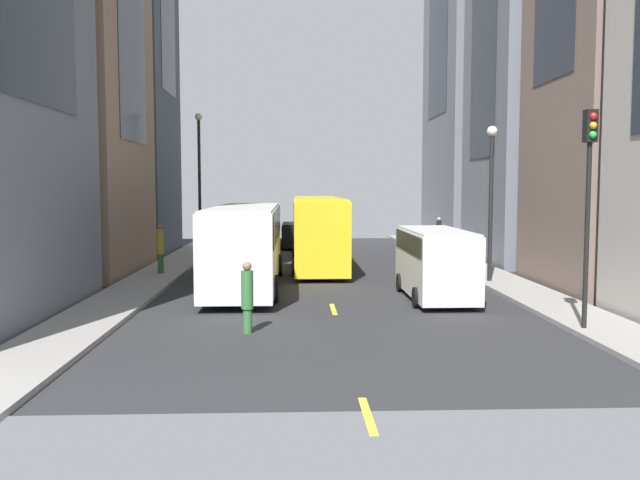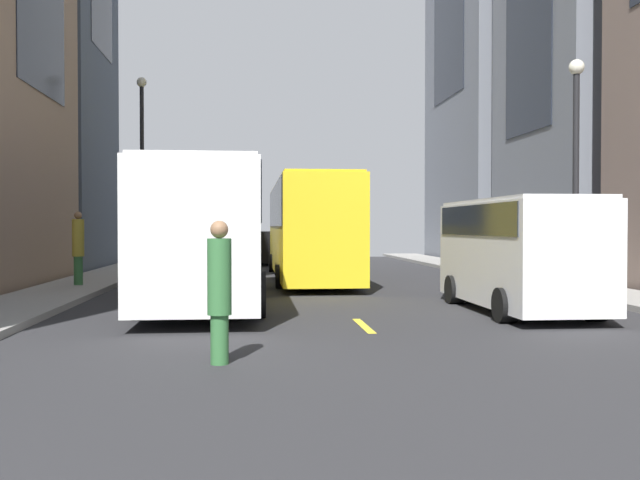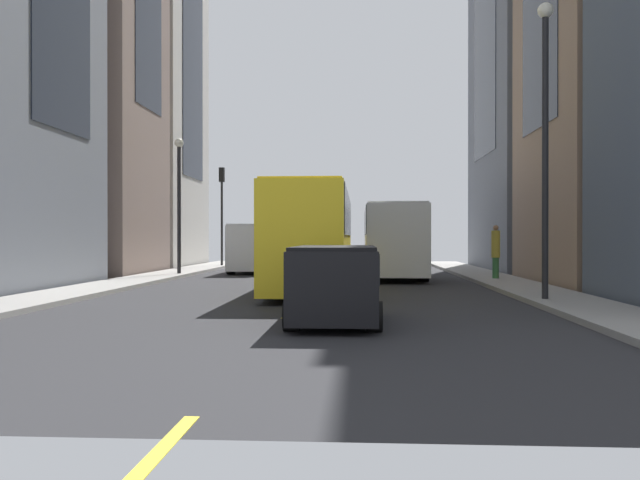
{
  "view_description": "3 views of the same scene",
  "coord_description": "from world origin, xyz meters",
  "px_view_note": "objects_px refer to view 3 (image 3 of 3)",
  "views": [
    {
      "loc": [
        -1.33,
        -32.69,
        4.14
      ],
      "look_at": [
        -0.05,
        -0.33,
        1.55
      ],
      "focal_mm": 37.26,
      "sensor_mm": 36.0,
      "label": 1
    },
    {
      "loc": [
        -2.2,
        -24.14,
        1.96
      ],
      "look_at": [
        -0.05,
        -2.18,
        1.53
      ],
      "focal_mm": 39.51,
      "sensor_mm": 36.0,
      "label": 2
    },
    {
      "loc": [
        -1.76,
        26.88,
        1.89
      ],
      "look_at": [
        -0.21,
        1.14,
        1.79
      ],
      "focal_mm": 37.36,
      "sensor_mm": 36.0,
      "label": 3
    }
  ],
  "objects_px": {
    "car_black_0": "(335,278)",
    "streetcar_yellow": "(315,231)",
    "delivery_van_white": "(255,244)",
    "traffic_light_near_corner": "(222,198)",
    "city_bus_white": "(392,235)",
    "pedestrian_waiting_curb": "(374,251)",
    "pedestrian_crossing_mid": "(496,250)"
  },
  "relations": [
    {
      "from": "streetcar_yellow",
      "to": "delivery_van_white",
      "type": "height_order",
      "value": "streetcar_yellow"
    },
    {
      "from": "car_black_0",
      "to": "streetcar_yellow",
      "type": "bearing_deg",
      "value": -83.63
    },
    {
      "from": "pedestrian_waiting_curb",
      "to": "delivery_van_white",
      "type": "bearing_deg",
      "value": -178.41
    },
    {
      "from": "city_bus_white",
      "to": "delivery_van_white",
      "type": "relative_size",
      "value": 2.02
    },
    {
      "from": "delivery_van_white",
      "to": "car_black_0",
      "type": "distance_m",
      "value": 21.43
    },
    {
      "from": "car_black_0",
      "to": "delivery_van_white",
      "type": "bearing_deg",
      "value": -76.21
    },
    {
      "from": "pedestrian_waiting_curb",
      "to": "city_bus_white",
      "type": "bearing_deg",
      "value": -124.37
    },
    {
      "from": "city_bus_white",
      "to": "traffic_light_near_corner",
      "type": "height_order",
      "value": "traffic_light_near_corner"
    },
    {
      "from": "delivery_van_white",
      "to": "car_black_0",
      "type": "bearing_deg",
      "value": 103.79
    },
    {
      "from": "streetcar_yellow",
      "to": "pedestrian_crossing_mid",
      "type": "xyz_separation_m",
      "value": [
        -7.44,
        -3.96,
        -0.77
      ]
    },
    {
      "from": "delivery_van_white",
      "to": "pedestrian_crossing_mid",
      "type": "xyz_separation_m",
      "value": [
        -11.41,
        6.75,
        -0.16
      ]
    },
    {
      "from": "city_bus_white",
      "to": "pedestrian_crossing_mid",
      "type": "bearing_deg",
      "value": 139.1
    },
    {
      "from": "streetcar_yellow",
      "to": "delivery_van_white",
      "type": "xyz_separation_m",
      "value": [
        3.98,
        -10.71,
        -0.61
      ]
    },
    {
      "from": "delivery_van_white",
      "to": "pedestrian_crossing_mid",
      "type": "bearing_deg",
      "value": 149.4
    },
    {
      "from": "city_bus_white",
      "to": "streetcar_yellow",
      "type": "xyz_separation_m",
      "value": [
        3.21,
        7.62,
        0.12
      ]
    },
    {
      "from": "streetcar_yellow",
      "to": "traffic_light_near_corner",
      "type": "bearing_deg",
      "value": -67.13
    },
    {
      "from": "pedestrian_waiting_curb",
      "to": "car_black_0",
      "type": "bearing_deg",
      "value": -131.78
    },
    {
      "from": "pedestrian_waiting_curb",
      "to": "pedestrian_crossing_mid",
      "type": "relative_size",
      "value": 0.9
    },
    {
      "from": "pedestrian_waiting_curb",
      "to": "pedestrian_crossing_mid",
      "type": "height_order",
      "value": "pedestrian_crossing_mid"
    },
    {
      "from": "pedestrian_waiting_curb",
      "to": "traffic_light_near_corner",
      "type": "relative_size",
      "value": 0.33
    },
    {
      "from": "pedestrian_waiting_curb",
      "to": "streetcar_yellow",
      "type": "bearing_deg",
      "value": -137.63
    },
    {
      "from": "pedestrian_waiting_curb",
      "to": "pedestrian_crossing_mid",
      "type": "bearing_deg",
      "value": -107.02
    },
    {
      "from": "delivery_van_white",
      "to": "pedestrian_waiting_curb",
      "type": "height_order",
      "value": "delivery_van_white"
    },
    {
      "from": "city_bus_white",
      "to": "pedestrian_waiting_curb",
      "type": "xyz_separation_m",
      "value": [
        0.65,
        -8.62,
        -0.92
      ]
    },
    {
      "from": "delivery_van_white",
      "to": "car_black_0",
      "type": "relative_size",
      "value": 1.37
    },
    {
      "from": "traffic_light_near_corner",
      "to": "car_black_0",
      "type": "bearing_deg",
      "value": 106.93
    },
    {
      "from": "car_black_0",
      "to": "pedestrian_waiting_curb",
      "type": "bearing_deg",
      "value": -93.11
    },
    {
      "from": "car_black_0",
      "to": "pedestrian_crossing_mid",
      "type": "relative_size",
      "value": 1.86
    },
    {
      "from": "streetcar_yellow",
      "to": "pedestrian_crossing_mid",
      "type": "distance_m",
      "value": 8.46
    },
    {
      "from": "delivery_van_white",
      "to": "traffic_light_near_corner",
      "type": "distance_m",
      "value": 7.21
    },
    {
      "from": "car_black_0",
      "to": "traffic_light_near_corner",
      "type": "bearing_deg",
      "value": -73.07
    },
    {
      "from": "car_black_0",
      "to": "traffic_light_near_corner",
      "type": "relative_size",
      "value": 0.69
    }
  ]
}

